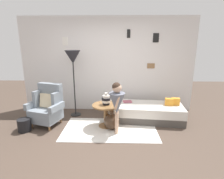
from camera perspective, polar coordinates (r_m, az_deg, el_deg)
The scene contains 14 objects.
ground_plane at distance 3.56m, azimuth -2.96°, elevation -17.32°, with size 12.00×12.00×0.00m, color #4C3D33.
gallery_wall at distance 5.00m, azimuth -1.41°, elevation 7.91°, with size 4.80×0.12×2.60m.
rug at distance 4.10m, azimuth -0.68°, elevation -12.65°, with size 2.08×1.16×0.01m, color silver.
armchair at distance 4.47m, azimuth -20.18°, elevation -5.20°, with size 0.86×0.74×0.97m.
daybed at distance 4.59m, azimuth 10.22°, elevation -7.17°, with size 1.97×0.98×0.40m.
pillow_head at distance 4.67m, azimuth 19.84°, elevation -3.68°, with size 0.19×0.12×0.18m, color orange.
pillow_mid at distance 4.60m, azimuth 18.01°, elevation -3.81°, with size 0.20×0.12×0.17m, color orange.
side_table at distance 4.08m, azimuth -2.03°, elevation -6.83°, with size 0.62×0.62×0.54m.
vase_striped at distance 4.01m, azimuth -1.92°, elevation -3.31°, with size 0.20×0.20×0.27m.
floor_lamp at distance 4.62m, azimuth -12.54°, elevation 9.42°, with size 0.39×0.39×1.72m.
person_child at distance 3.68m, azimuth 1.58°, elevation -3.88°, with size 0.34×0.34×1.12m.
book_on_daybed at distance 4.64m, azimuth 4.99°, elevation -3.89°, with size 0.22×0.16×0.03m, color #A45264.
demijohn_near at distance 4.04m, azimuth -0.11°, elevation -10.25°, with size 0.36×0.36×0.44m.
magazine_basket at distance 4.42m, azimuth -26.46°, elevation -10.23°, with size 0.28×0.28×0.28m, color black.
Camera 1 is at (0.26, -3.01, 1.88)m, focal length 28.30 mm.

